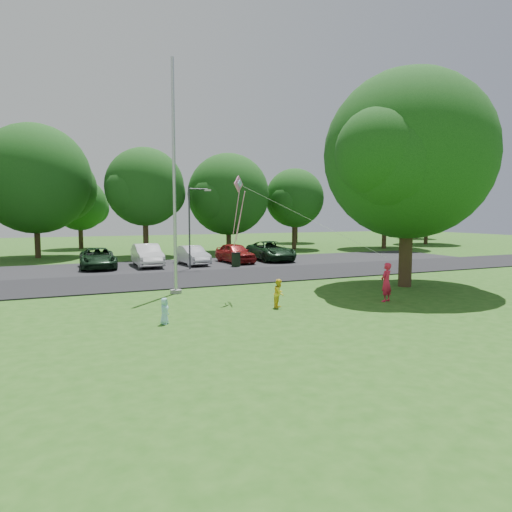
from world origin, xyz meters
name	(u,v)px	position (x,y,z in m)	size (l,w,h in m)	color
ground	(302,308)	(0.00, 0.00, 0.00)	(120.00, 120.00, 0.00)	#245315
park_road	(221,277)	(0.00, 9.00, 0.03)	(60.00, 6.00, 0.06)	black
parking_strip	(190,265)	(0.00, 15.50, 0.03)	(42.00, 7.00, 0.06)	black
flagpole	(174,197)	(-3.50, 5.00, 4.17)	(0.50, 0.50, 10.00)	#B7BABF
street_lamp	(193,220)	(-0.50, 12.84, 3.07)	(1.44, 0.19, 5.12)	#3F3F44
trash_can	(236,260)	(2.41, 13.00, 0.49)	(0.61, 0.61, 0.97)	black
big_tree	(408,158)	(6.92, 2.43, 6.05)	(8.67, 7.86, 10.15)	#332316
tree_row	(179,187)	(1.59, 24.23, 5.71)	(64.35, 11.94, 10.88)	#332316
horizon_trees	(180,206)	(4.06, 33.88, 4.30)	(77.46, 7.20, 7.02)	#332316
parked_cars	(197,254)	(0.55, 15.46, 0.74)	(14.37, 5.07, 1.45)	black
woman	(386,282)	(3.68, -0.18, 0.77)	(0.56, 0.37, 1.55)	red
child_yellow	(279,293)	(-0.73, 0.46, 0.53)	(0.52, 0.40, 1.07)	yellow
child_blue	(164,311)	(-5.17, -0.36, 0.42)	(0.41, 0.27, 0.84)	#97DDE8
kite	(241,196)	(-1.37, 2.58, 4.19)	(5.42, 3.11, 3.23)	pink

